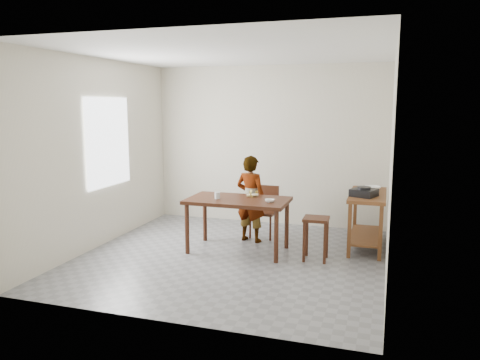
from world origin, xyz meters
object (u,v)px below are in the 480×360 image
(dining_table, at_px, (238,225))
(prep_counter, at_px, (367,221))
(stool, at_px, (316,239))
(child, at_px, (251,199))
(dining_chair, at_px, (264,212))

(dining_table, xyz_separation_m, prep_counter, (1.72, 0.70, 0.03))
(dining_table, xyz_separation_m, stool, (1.10, -0.06, -0.09))
(child, bearing_deg, prep_counter, -160.32)
(stool, bearing_deg, dining_chair, 137.49)
(stool, bearing_deg, dining_table, 176.92)
(prep_counter, bearing_deg, child, -173.89)
(prep_counter, distance_m, stool, 0.98)
(child, height_order, dining_chair, child)
(dining_table, distance_m, stool, 1.11)
(child, distance_m, dining_chair, 0.40)
(dining_table, relative_size, child, 1.07)
(dining_table, xyz_separation_m, child, (0.04, 0.52, 0.28))
(dining_table, relative_size, prep_counter, 1.17)
(prep_counter, xyz_separation_m, child, (-1.68, -0.18, 0.25))
(prep_counter, height_order, dining_chair, prep_counter)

